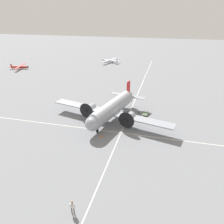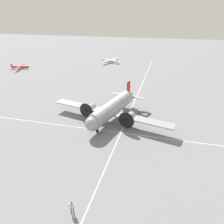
# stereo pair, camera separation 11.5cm
# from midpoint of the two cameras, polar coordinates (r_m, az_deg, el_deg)

# --- Properties ---
(ground_plane) EXTENTS (300.00, 300.00, 0.00)m
(ground_plane) POSITION_cam_midpoint_polar(r_m,az_deg,el_deg) (43.86, 0.08, -2.04)
(ground_plane) COLOR slate
(apron_line_eastwest) EXTENTS (120.00, 0.16, 0.01)m
(apron_line_eastwest) POSITION_cam_midpoint_polar(r_m,az_deg,el_deg) (43.32, 3.71, -2.46)
(apron_line_eastwest) COLOR silver
(apron_line_eastwest) RESTS_ON ground_plane
(apron_line_northsouth) EXTENTS (0.16, 120.00, 0.01)m
(apron_line_northsouth) POSITION_cam_midpoint_polar(r_m,az_deg,el_deg) (39.93, -1.58, -4.95)
(apron_line_northsouth) COLOR silver
(apron_line_northsouth) RESTS_ON ground_plane
(airliner_main) EXTENTS (17.12, 25.15, 5.94)m
(airliner_main) POSITION_cam_midpoint_polar(r_m,az_deg,el_deg) (42.40, -0.21, 0.81)
(airliner_main) COLOR #9399A3
(airliner_main) RESTS_ON ground_plane
(crew_foreground) EXTENTS (0.27, 0.58, 1.70)m
(crew_foreground) POSITION_cam_midpoint_polar(r_m,az_deg,el_deg) (25.58, -10.32, -22.99)
(crew_foreground) COLOR #473D2D
(crew_foreground) RESTS_ON ground_plane
(suitcase_near_door) EXTENTS (0.39, 0.15, 0.49)m
(suitcase_near_door) POSITION_cam_midpoint_polar(r_m,az_deg,el_deg) (46.89, 8.29, -0.15)
(suitcase_near_door) COLOR maroon
(suitcase_near_door) RESTS_ON ground_plane
(suitcase_upright_spare) EXTENTS (0.42, 0.15, 0.49)m
(suitcase_upright_spare) POSITION_cam_midpoint_polar(r_m,az_deg,el_deg) (46.73, 7.16, -0.17)
(suitcase_upright_spare) COLOR #232328
(suitcase_upright_spare) RESTS_ON ground_plane
(baggage_cart) EXTENTS (2.01, 1.40, 0.56)m
(baggage_cart) POSITION_cam_midpoint_polar(r_m,az_deg,el_deg) (46.22, 8.80, -0.50)
(baggage_cart) COLOR #4C6047
(baggage_cart) RESTS_ON ground_plane
(light_aircraft_distant) EXTENTS (9.16, 6.94, 1.81)m
(light_aircraft_distant) POSITION_cam_midpoint_polar(r_m,az_deg,el_deg) (90.75, -22.82, 10.83)
(light_aircraft_distant) COLOR #B2231E
(light_aircraft_distant) RESTS_ON ground_plane
(light_aircraft_taxiing) EXTENTS (10.23, 7.86, 2.01)m
(light_aircraft_taxiing) POSITION_cam_midpoint_polar(r_m,az_deg,el_deg) (94.47, -0.44, 13.25)
(light_aircraft_taxiing) COLOR #B7BCC6
(light_aircraft_taxiing) RESTS_ON ground_plane
(traffic_cone) EXTENTS (0.39, 0.39, 0.51)m
(traffic_cone) POSITION_cam_midpoint_polar(r_m,az_deg,el_deg) (38.11, -2.78, -6.14)
(traffic_cone) COLOR orange
(traffic_cone) RESTS_ON ground_plane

